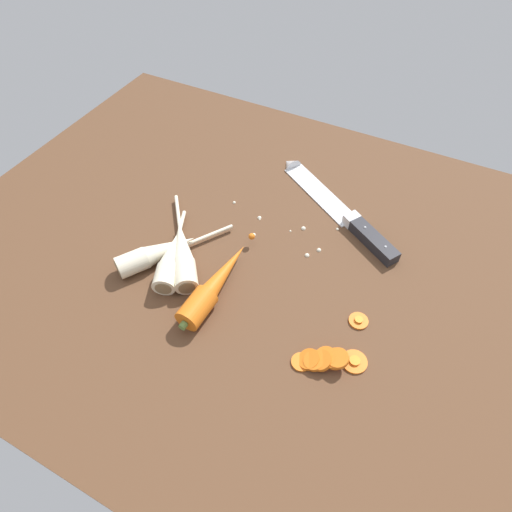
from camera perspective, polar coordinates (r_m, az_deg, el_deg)
The scene contains 10 objects.
ground_plane at distance 80.04cm, azimuth 0.65°, elevation -0.62°, with size 120.00×90.00×4.00cm, color brown.
chefs_knife at distance 88.13cm, azimuth 10.18°, elevation 6.90°, with size 31.23×21.24×4.18cm.
whole_carrot at distance 71.89cm, azimuth -5.57°, elevation -3.87°, with size 4.82×22.62×4.20cm.
parsnip_front at distance 76.50cm, azimuth -11.31°, elevation -0.51°, with size 9.63×18.54×4.00cm.
parsnip_mid_left at distance 78.04cm, azimuth -13.04°, elevation 0.39°, with size 14.15×19.91×4.00cm.
parsnip_mid_right at distance 77.12cm, azimuth -9.75°, elevation 0.38°, with size 16.68×20.15×4.00cm.
carrot_slice_stack at distance 66.43cm, azimuth 8.63°, elevation -13.46°, with size 8.07×5.42×3.33cm.
carrot_slice_stray_near at distance 71.77cm, azimuth 13.52°, elevation -8.32°, with size 3.19×3.19×0.70cm.
carrot_slice_stray_mid at distance 68.05cm, azimuth 13.00°, elevation -13.49°, with size 3.94×3.94×0.70cm.
mince_crumbs at distance 81.72cm, azimuth 4.55°, elevation 3.12°, with size 21.95×9.49×0.90cm.
Camera 1 is at (22.13, -45.42, 60.08)cm, focal length 30.02 mm.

